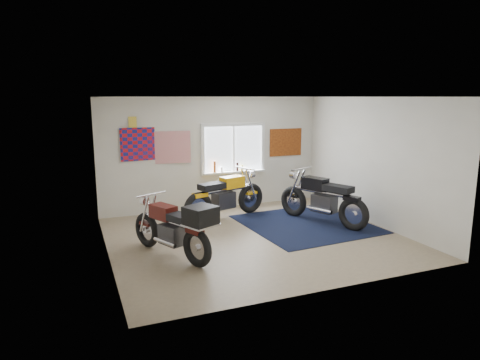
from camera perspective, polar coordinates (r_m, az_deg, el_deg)
name	(u,v)px	position (r m, az deg, el deg)	size (l,w,h in m)	color
ground	(255,237)	(8.42, 2.04, -7.67)	(5.50, 5.50, 0.00)	#9E896B
room_shell	(256,154)	(8.05, 2.12, 3.46)	(5.50, 5.50, 5.50)	white
navy_rug	(306,224)	(9.37, 8.77, -5.81)	(2.50, 2.60, 0.01)	black
window_assembly	(233,152)	(10.54, -0.88, 3.77)	(1.66, 0.17, 1.26)	white
oil_bottles	(226,167)	(10.44, -1.93, 1.71)	(0.78, 0.07, 0.28)	#944415
flag_display	(133,122)	(9.88, -14.14, 7.50)	(1.60, 0.10, 1.17)	red
triumph_poster	(286,142)	(11.13, 6.11, 5.03)	(0.90, 0.03, 0.70)	#A54C14
yellow_triumph	(225,197)	(9.60, -1.99, -2.29)	(2.14, 0.90, 1.11)	black
black_chrome_bike	(322,200)	(9.41, 10.93, -2.66)	(1.05, 2.13, 1.16)	black
maroon_tourer	(176,228)	(7.29, -8.53, -6.34)	(1.13, 1.95, 1.03)	black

